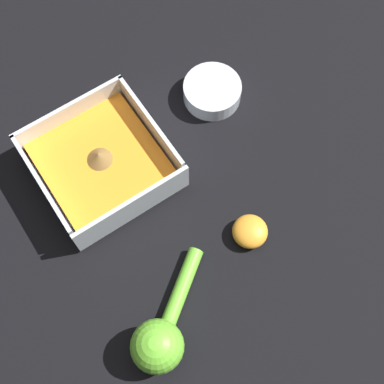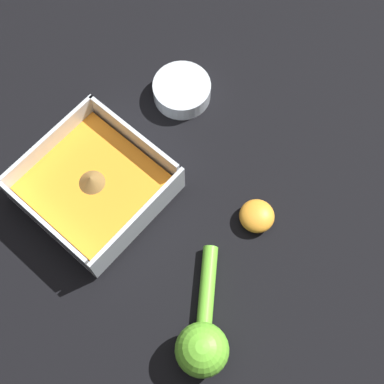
{
  "view_description": "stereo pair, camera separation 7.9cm",
  "coord_description": "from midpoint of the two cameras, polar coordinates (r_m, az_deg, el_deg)",
  "views": [
    {
      "loc": [
        -0.09,
        -0.37,
        0.76
      ],
      "look_at": [
        0.07,
        -0.12,
        0.04
      ],
      "focal_mm": 50.0,
      "sensor_mm": 36.0,
      "label": 1
    },
    {
      "loc": [
        -0.15,
        -0.32,
        0.76
      ],
      "look_at": [
        0.07,
        -0.12,
        0.04
      ],
      "focal_mm": 50.0,
      "sensor_mm": 36.0,
      "label": 2
    }
  ],
  "objects": [
    {
      "name": "square_dish",
      "position": [
        0.82,
        -6.86,
        2.52
      ],
      "size": [
        0.19,
        0.19,
        0.07
      ],
      "color": "silver",
      "rests_on": "ground_plane"
    },
    {
      "name": "lemon_squeezer",
      "position": [
        0.74,
        -0.24,
        -15.74
      ],
      "size": [
        0.16,
        0.13,
        0.07
      ],
      "rotation": [
        0.0,
        0.0,
        3.76
      ],
      "color": "#6BC633",
      "rests_on": "ground_plane"
    },
    {
      "name": "spice_bowl",
      "position": [
        0.89,
        4.71,
        10.32
      ],
      "size": [
        0.1,
        0.1,
        0.03
      ],
      "color": "silver",
      "rests_on": "ground_plane"
    },
    {
      "name": "ground_plane",
      "position": [
        0.85,
        -6.11,
        2.52
      ],
      "size": [
        4.0,
        4.0,
        0.0
      ],
      "primitive_type": "plane",
      "color": "black"
    },
    {
      "name": "lemon_half",
      "position": [
        0.8,
        9.01,
        -4.53
      ],
      "size": [
        0.05,
        0.05,
        0.03
      ],
      "color": "orange",
      "rests_on": "ground_plane"
    }
  ]
}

